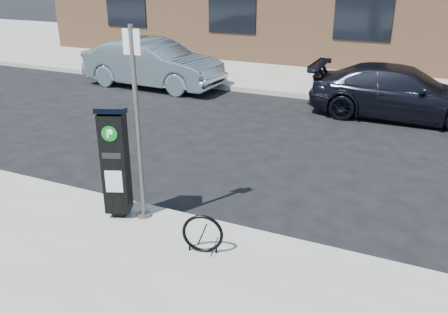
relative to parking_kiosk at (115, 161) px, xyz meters
The scene contains 9 objects.
ground 1.75m from the parking_kiosk, 17.30° to the left, with size 120.00×120.00×0.00m, color black.
sidewalk_far 14.51m from the parking_kiosk, 84.66° to the left, with size 60.00×12.00×0.15m, color gray.
curb_near 1.70m from the parking_kiosk, 16.53° to the left, with size 60.00×0.12×0.16m, color #9E9B93.
curb_far 8.60m from the parking_kiosk, 80.93° to the left, with size 60.00×0.12×0.16m, color #9E9B93.
parking_kiosk is the anchor object (origin of this frame).
sign_pole 0.65m from the parking_kiosk, 18.65° to the left, with size 0.25×0.23×2.84m.
bike_rack 1.77m from the parking_kiosk, 12.90° to the right, with size 0.55×0.18×0.55m.
car_silver 8.98m from the parking_kiosk, 119.44° to the left, with size 1.63×4.68×1.54m, color #7E93A0.
car_dark 8.28m from the parking_kiosk, 66.78° to the left, with size 1.88×4.63×1.34m, color black.
Camera 1 is at (2.80, -5.57, 3.68)m, focal length 38.00 mm.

